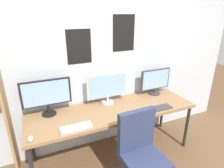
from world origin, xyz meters
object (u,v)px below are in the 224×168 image
at_px(monitor_center, 107,87).
at_px(monitor_left, 47,95).
at_px(office_chair, 141,162).
at_px(desk, 113,113).
at_px(keyboard_left, 76,127).
at_px(computer_mouse, 30,139).
at_px(monitor_right, 155,81).
at_px(keyboard_right, 158,108).

bearing_deg(monitor_center, monitor_left, -180.00).
xyz_separation_m(office_chair, monitor_center, (-0.04, 0.88, 0.59)).
bearing_deg(office_chair, monitor_center, 92.74).
xyz_separation_m(desk, office_chair, (0.04, -0.67, -0.29)).
relative_size(monitor_center, keyboard_left, 1.64).
bearing_deg(office_chair, computer_mouse, 158.83).
distance_m(monitor_right, keyboard_right, 0.55).
bearing_deg(keyboard_left, monitor_right, 17.91).
height_order(keyboard_left, keyboard_right, same).
bearing_deg(keyboard_left, monitor_left, 119.33).
bearing_deg(monitor_center, desk, -90.00).
xyz_separation_m(desk, monitor_center, (0.00, 0.21, 0.30)).
bearing_deg(office_chair, desk, 93.60).
xyz_separation_m(office_chair, keyboard_right, (0.52, 0.44, 0.35)).
height_order(office_chair, monitor_right, monitor_right).
bearing_deg(monitor_right, monitor_left, 180.00).
xyz_separation_m(monitor_left, keyboard_right, (1.37, -0.44, -0.26)).
relative_size(keyboard_left, computer_mouse, 3.78).
height_order(office_chair, keyboard_right, office_chair).
height_order(desk, keyboard_right, keyboard_right).
distance_m(desk, monitor_left, 0.90).
relative_size(office_chair, keyboard_right, 2.53).
relative_size(desk, monitor_left, 3.80).
distance_m(monitor_left, monitor_center, 0.81).
bearing_deg(keyboard_right, monitor_right, 60.67).
xyz_separation_m(desk, computer_mouse, (-1.04, -0.25, 0.07)).
height_order(monitor_right, keyboard_left, monitor_right).
distance_m(desk, keyboard_left, 0.61).
bearing_deg(keyboard_left, keyboard_right, 0.00).
relative_size(desk, keyboard_left, 6.22).
bearing_deg(keyboard_left, monitor_center, 38.31).
distance_m(monitor_left, keyboard_left, 0.57).
xyz_separation_m(keyboard_left, computer_mouse, (-0.48, -0.02, 0.01)).
bearing_deg(monitor_center, computer_mouse, -156.02).
height_order(monitor_right, keyboard_right, monitor_right).
distance_m(monitor_center, keyboard_left, 0.75).
bearing_deg(monitor_left, monitor_center, 0.00).
xyz_separation_m(monitor_left, computer_mouse, (-0.23, -0.46, -0.26)).
distance_m(monitor_right, computer_mouse, 1.92).
bearing_deg(monitor_center, keyboard_left, -141.69).
relative_size(office_chair, keyboard_left, 2.73).
height_order(monitor_center, computer_mouse, monitor_center).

